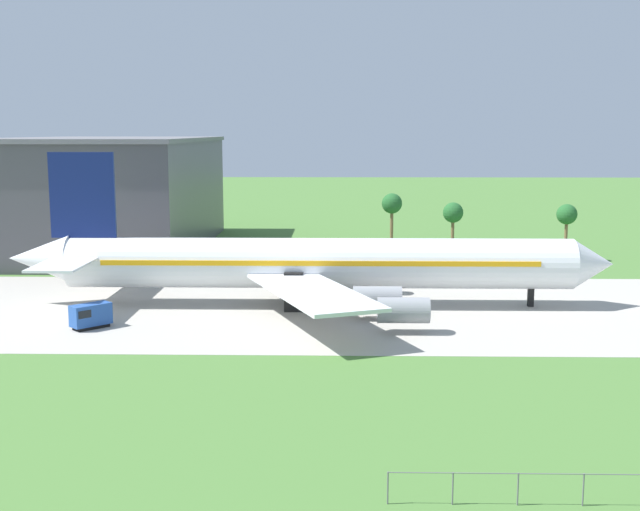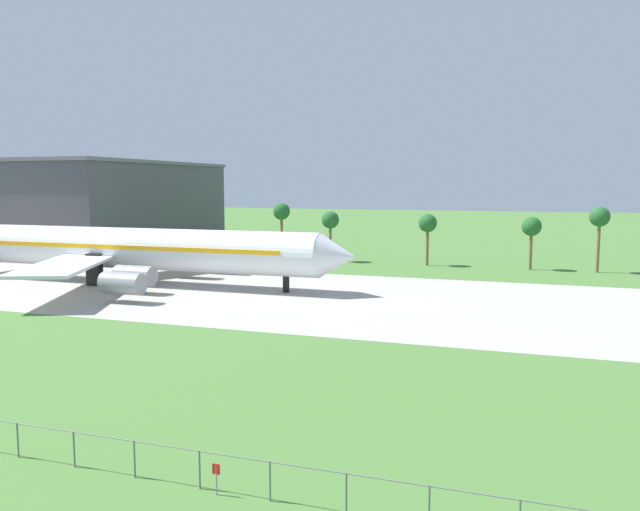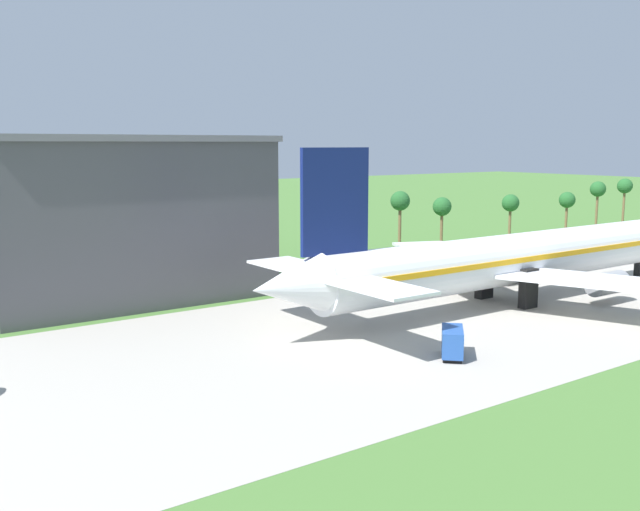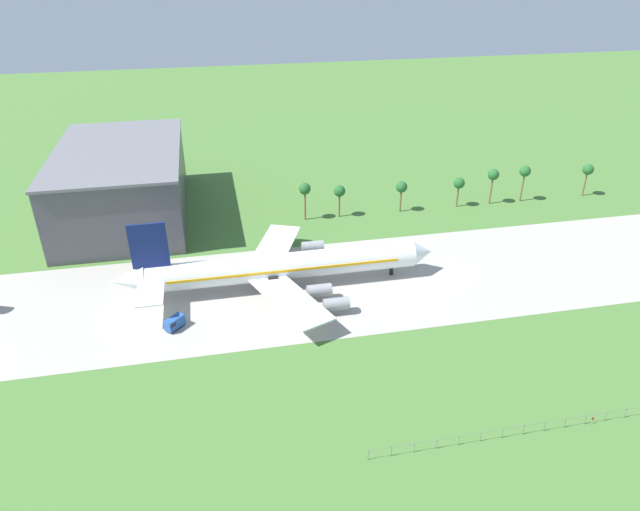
# 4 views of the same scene
# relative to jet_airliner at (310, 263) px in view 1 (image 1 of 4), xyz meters

# --- Properties ---
(jet_airliner) EXTENTS (79.47, 52.07, 20.15)m
(jet_airliner) POSITION_rel_jet_airliner_xyz_m (0.00, 0.00, 0.00)
(jet_airliner) COLOR white
(jet_airliner) RESTS_ON ground_plane
(baggage_tug) EXTENTS (4.66, 4.67, 2.89)m
(baggage_tug) POSITION_rel_jet_airliner_xyz_m (-25.31, -13.05, -4.10)
(baggage_tug) COLOR black
(baggage_tug) RESTS_ON ground_plane
(terminal_building) EXTENTS (36.72, 61.20, 21.59)m
(terminal_building) POSITION_rel_jet_airliner_xyz_m (-40.95, 51.81, 5.16)
(terminal_building) COLOR #47474C
(terminal_building) RESTS_ON ground_plane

